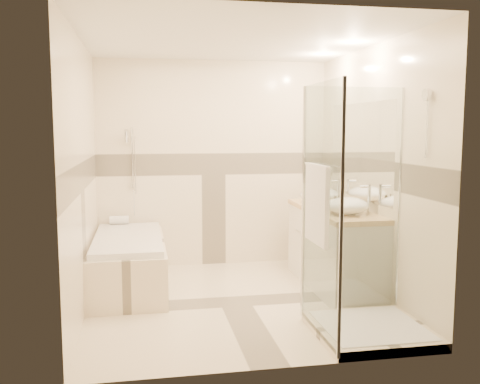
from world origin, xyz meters
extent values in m
cube|color=beige|center=(0.00, 0.00, -0.01)|extent=(2.80, 3.00, 0.01)
cube|color=white|center=(0.00, 0.00, 2.50)|extent=(2.80, 3.00, 0.01)
cube|color=beige|center=(0.00, 1.50, 1.25)|extent=(2.80, 0.01, 2.50)
cube|color=beige|center=(0.00, -1.50, 1.25)|extent=(2.80, 0.01, 2.50)
cube|color=beige|center=(-1.40, 0.00, 1.25)|extent=(0.01, 3.00, 2.50)
cube|color=beige|center=(1.40, 0.00, 1.25)|extent=(0.01, 3.00, 2.50)
cube|color=white|center=(1.39, 0.30, 1.45)|extent=(0.01, 1.60, 1.00)
cylinder|color=silver|center=(-0.97, 1.47, 1.35)|extent=(0.02, 0.02, 0.70)
cube|color=beige|center=(-1.02, 0.65, 0.25)|extent=(0.75, 1.70, 0.50)
cube|color=white|center=(-1.02, 0.65, 0.53)|extent=(0.69, 1.60, 0.06)
ellipsoid|color=white|center=(-1.02, 0.65, 0.48)|extent=(0.56, 1.40, 0.16)
cube|color=white|center=(1.12, 0.30, 0.40)|extent=(0.55, 1.60, 0.80)
cylinder|color=silver|center=(0.83, -0.10, 0.55)|extent=(0.01, 0.24, 0.01)
cylinder|color=silver|center=(0.83, 0.70, 0.55)|extent=(0.01, 0.24, 0.01)
cube|color=#DCB374|center=(1.12, 0.30, 0.83)|extent=(0.57, 1.62, 0.05)
cube|color=beige|center=(0.95, -1.05, 0.04)|extent=(0.90, 0.90, 0.08)
cube|color=white|center=(0.95, -1.05, 0.09)|extent=(0.80, 0.80, 0.01)
cube|color=white|center=(0.51, -1.05, 1.04)|extent=(0.01, 0.90, 2.00)
cube|color=white|center=(0.95, -0.61, 1.04)|extent=(0.90, 0.01, 2.00)
cylinder|color=silver|center=(0.50, -1.50, 1.04)|extent=(0.03, 0.03, 2.00)
cylinder|color=silver|center=(0.50, -0.60, 1.04)|extent=(0.03, 0.03, 2.00)
cylinder|color=silver|center=(1.40, -0.60, 1.04)|extent=(0.03, 0.03, 2.00)
cylinder|color=silver|center=(1.36, -1.05, 1.95)|extent=(0.03, 0.10, 0.10)
cylinder|color=silver|center=(0.47, -1.05, 1.40)|extent=(0.02, 0.60, 0.02)
cube|color=white|center=(0.47, -1.05, 1.10)|extent=(0.04, 0.48, 0.62)
ellipsoid|color=white|center=(1.10, 0.74, 0.94)|extent=(0.44, 0.44, 0.17)
ellipsoid|color=white|center=(1.10, -0.10, 0.93)|extent=(0.42, 0.42, 0.17)
cylinder|color=silver|center=(1.33, 0.74, 0.98)|extent=(0.03, 0.03, 0.26)
cylinder|color=silver|center=(1.28, 0.74, 1.09)|extent=(0.09, 0.02, 0.02)
cylinder|color=silver|center=(1.33, -0.10, 0.99)|extent=(0.03, 0.03, 0.29)
cylinder|color=silver|center=(1.28, -0.10, 1.12)|extent=(0.10, 0.02, 0.02)
imported|color=black|center=(1.10, 0.13, 0.93)|extent=(0.08, 0.08, 0.16)
imported|color=black|center=(1.10, 0.24, 0.92)|extent=(0.13, 0.13, 0.14)
cube|color=white|center=(1.10, 1.02, 0.89)|extent=(0.18, 0.28, 0.09)
cylinder|color=white|center=(-1.14, 1.39, 0.61)|extent=(0.22, 0.10, 0.10)
camera|label=1|loc=(-0.87, -4.99, 1.69)|focal=40.00mm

